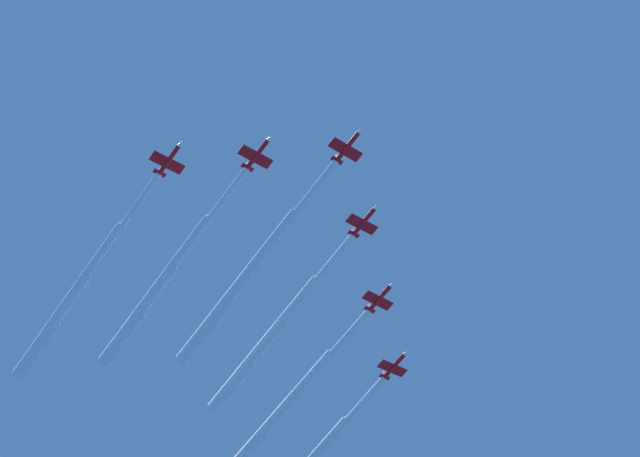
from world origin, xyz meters
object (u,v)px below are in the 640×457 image
jet_lead (235,290)px  jet_port_mid (275,418)px  jet_port_inner (262,347)px  jet_starboard_inner (154,294)px  jet_starboard_mid (67,305)px

jet_lead → jet_port_mid: (21.90, -33.33, 1.90)m
jet_port_inner → jet_starboard_inner: size_ratio=0.96×
jet_port_inner → jet_starboard_mid: size_ratio=0.92×
jet_lead → jet_starboard_inner: (14.76, 13.46, 0.74)m
jet_lead → jet_port_inner: 19.09m
jet_port_mid → jet_starboard_mid: jet_starboard_mid is taller
jet_starboard_inner → jet_port_mid: (7.14, -46.79, 1.16)m
jet_starboard_inner → jet_port_mid: bearing=-81.3°
jet_port_inner → jet_starboard_inner: bearing=78.9°
jet_port_inner → jet_port_mid: bearing=-51.9°
jet_lead → jet_starboard_inner: size_ratio=1.02×
jet_starboard_inner → jet_port_mid: size_ratio=1.01×
jet_port_inner → jet_port_mid: jet_port_inner is taller
jet_port_mid → jet_starboard_mid: bearing=79.8°
jet_starboard_inner → jet_lead: bearing=-137.6°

